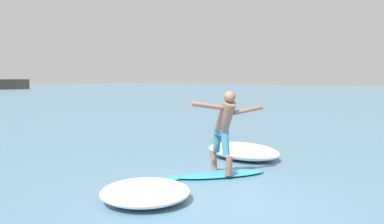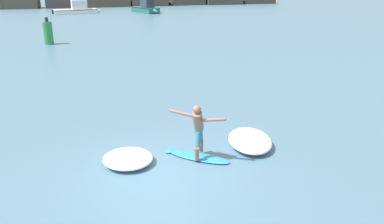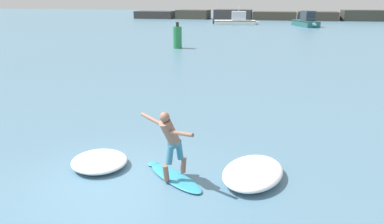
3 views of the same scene
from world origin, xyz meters
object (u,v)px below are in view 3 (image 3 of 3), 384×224
fishing_boat_near_jetty (236,20)px  channel_marker_buoy (177,37)px  surfer (171,139)px  small_boat_offshore (307,21)px  surfboard (174,177)px

fishing_boat_near_jetty → channel_marker_buoy: (-2.44, -26.78, 0.28)m
surfer → small_boat_offshore: small_boat_offshore is taller
surfer → small_boat_offshore: 47.84m
surfboard → channel_marker_buoy: (-5.38, 22.35, 0.86)m
surfer → channel_marker_buoy: 23.11m
surfboard → surfer: bearing=-105.0°
surfer → fishing_boat_near_jetty: bearing=93.4°
fishing_boat_near_jetty → surfer: bearing=-86.6°
surfboard → surfer: surfer is taller
surfboard → small_boat_offshore: small_boat_offshore is taller
surfboard → small_boat_offshore: bearing=81.7°
small_boat_offshore → fishing_boat_near_jetty: bearing=168.9°
surfboard → surfer: 1.05m
surfer → small_boat_offshore: (6.92, 47.33, -0.37)m
small_boat_offshore → channel_marker_buoy: bearing=-116.3°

